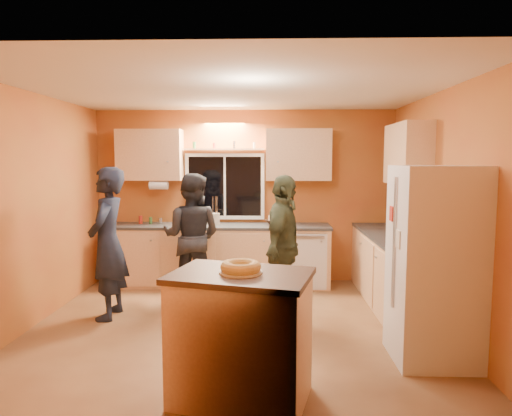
{
  "coord_description": "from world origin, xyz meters",
  "views": [
    {
      "loc": [
        0.39,
        -4.93,
        1.85
      ],
      "look_at": [
        0.22,
        0.4,
        1.29
      ],
      "focal_mm": 32.0,
      "sensor_mm": 36.0,
      "label": 1
    }
  ],
  "objects_px": {
    "refrigerator": "(434,265)",
    "person_right": "(283,248)",
    "island": "(241,336)",
    "person_center": "(192,236)",
    "person_left": "(108,243)"
  },
  "relations": [
    {
      "from": "refrigerator",
      "to": "person_right",
      "type": "distance_m",
      "value": 1.7
    },
    {
      "from": "person_right",
      "to": "island",
      "type": "bearing_deg",
      "value": -177.32
    },
    {
      "from": "island",
      "to": "person_center",
      "type": "bearing_deg",
      "value": 121.9
    },
    {
      "from": "island",
      "to": "person_right",
      "type": "height_order",
      "value": "person_right"
    },
    {
      "from": "island",
      "to": "person_right",
      "type": "bearing_deg",
      "value": 92.72
    },
    {
      "from": "island",
      "to": "person_left",
      "type": "relative_size",
      "value": 0.67
    },
    {
      "from": "island",
      "to": "person_center",
      "type": "xyz_separation_m",
      "value": [
        -0.83,
        2.62,
        0.33
      ]
    },
    {
      "from": "island",
      "to": "person_center",
      "type": "relative_size",
      "value": 0.7
    },
    {
      "from": "person_left",
      "to": "person_center",
      "type": "distance_m",
      "value": 1.16
    },
    {
      "from": "person_right",
      "to": "refrigerator",
      "type": "bearing_deg",
      "value": -113.21
    },
    {
      "from": "island",
      "to": "person_right",
      "type": "xyz_separation_m",
      "value": [
        0.37,
        1.81,
        0.33
      ]
    },
    {
      "from": "island",
      "to": "person_left",
      "type": "height_order",
      "value": "person_left"
    },
    {
      "from": "refrigerator",
      "to": "person_right",
      "type": "relative_size",
      "value": 1.07
    },
    {
      "from": "island",
      "to": "person_right",
      "type": "distance_m",
      "value": 1.87
    },
    {
      "from": "refrigerator",
      "to": "island",
      "type": "relative_size",
      "value": 1.53
    }
  ]
}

